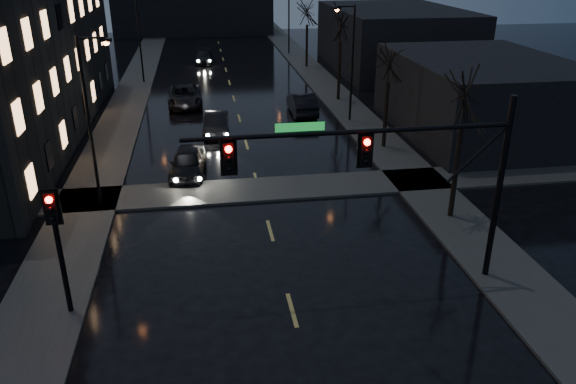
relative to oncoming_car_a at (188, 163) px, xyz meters
name	(u,v)px	position (x,y,z in m)	size (l,w,h in m)	color
sidewalk_left	(124,111)	(-4.90, 13.82, -0.70)	(3.00, 140.00, 0.12)	#2D2D2B
sidewalk_right	(342,103)	(12.10, 13.82, -0.70)	(3.00, 140.00, 0.12)	#2D2D2B
sidewalk_cross	(259,190)	(3.60, -2.68, -0.70)	(40.00, 3.00, 0.12)	#2D2D2B
commercial_right_near	(480,96)	(19.10, 4.82, 1.74)	(10.00, 14.00, 5.00)	black
commercial_right_far	(394,39)	(20.60, 26.82, 2.24)	(12.00, 18.00, 6.00)	black
far_block	(193,4)	(0.60, 56.82, 3.24)	(22.00, 10.00, 8.00)	black
signal_mast	(400,162)	(7.44, -12.19, 4.11)	(11.11, 0.41, 7.00)	black
signal_pole_left	(57,235)	(-3.90, -12.19, 2.26)	(0.35, 0.41, 4.53)	black
tree_near	(467,84)	(12.00, -7.18, 5.46)	(3.52, 3.52, 8.08)	black
tree_mid_a	(390,53)	(12.00, 2.82, 5.07)	(3.30, 3.30, 7.58)	black
tree_mid_b	(341,16)	(12.00, 14.82, 5.85)	(3.74, 3.74, 8.59)	black
tree_far	(307,6)	(12.00, 28.82, 5.30)	(3.43, 3.43, 7.88)	black
streetlight_l_near	(92,109)	(-3.99, -3.18, 4.02)	(1.53, 0.28, 8.00)	black
streetlight_l_far	(141,30)	(-3.99, 23.82, 4.02)	(1.53, 0.28, 8.00)	black
streetlight_r_mid	(350,54)	(11.18, 8.82, 4.02)	(1.53, 0.28, 8.00)	black
streetlight_r_far	(287,12)	(11.18, 36.82, 4.02)	(1.53, 0.28, 8.00)	black
oncoming_car_a	(188,163)	(0.00, 0.00, 0.00)	(1.79, 4.44, 1.51)	black
oncoming_car_b	(216,124)	(1.80, 7.20, -0.05)	(1.49, 4.28, 1.41)	black
oncoming_car_c	(185,96)	(-0.32, 15.04, 0.02)	(2.57, 5.58, 1.55)	black
oncoming_car_d	(204,57)	(1.44, 32.73, -0.08)	(1.89, 4.65, 1.35)	black
lead_car	(302,104)	(8.35, 11.21, 0.05)	(1.70, 4.88, 1.61)	black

